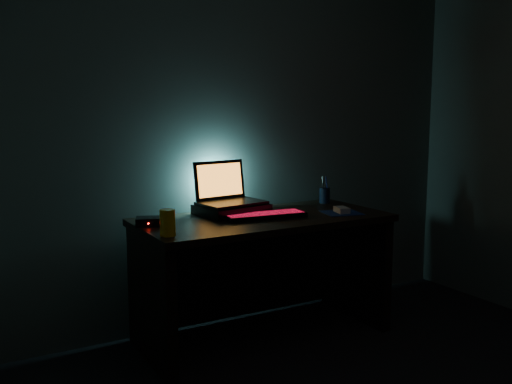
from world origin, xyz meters
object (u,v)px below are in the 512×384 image
Objects in this scene: pen_cup at (325,195)px; router at (149,221)px; mouse at (342,210)px; juice_glass at (168,223)px; laptop at (227,194)px; keyboard at (265,215)px.

pen_cup reaches higher than router.
mouse is 0.82× the size of juice_glass.
juice_glass reaches higher than mouse.
laptop is 0.82× the size of keyboard.
juice_glass reaches higher than keyboard.
router is at bearing 175.62° from keyboard.
juice_glass is at bearing -160.02° from keyboard.
mouse reaches higher than keyboard.
pen_cup is 0.60× the size of router.
keyboard is 0.69m from juice_glass.
laptop reaches higher than pen_cup.
laptop is 3.70× the size of mouse.
keyboard is at bearing 10.82° from router.
router is (-0.67, 0.12, 0.01)m from keyboard.
juice_glass is at bearing -150.33° from laptop.
juice_glass is at bearing -161.79° from pen_cup.
pen_cup is at bearing 27.45° from router.
laptop is 3.04× the size of juice_glass.
laptop is 0.30m from keyboard.
laptop is 0.69m from juice_glass.
mouse is 0.66× the size of router.
keyboard is 0.68m from pen_cup.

